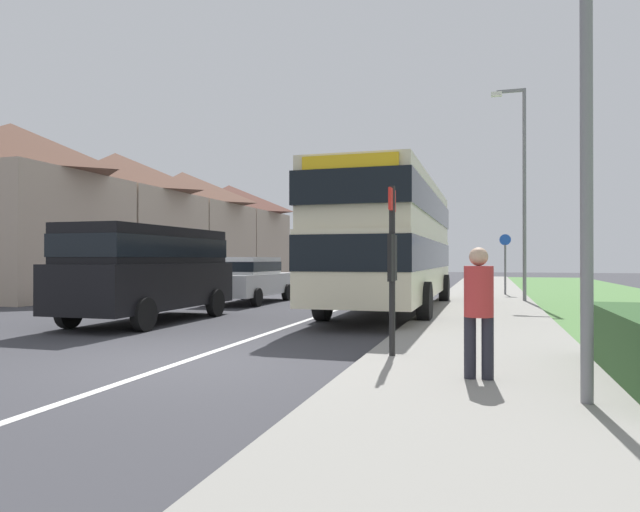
# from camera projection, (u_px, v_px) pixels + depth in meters

# --- Properties ---
(ground_plane) EXTENTS (120.00, 120.00, 0.00)m
(ground_plane) POSITION_uv_depth(u_px,v_px,m) (183.00, 362.00, 8.37)
(ground_plane) COLOR #38383D
(lane_marking_centre) EXTENTS (0.14, 60.00, 0.01)m
(lane_marking_centre) POSITION_uv_depth(u_px,v_px,m) (329.00, 313.00, 16.03)
(lane_marking_centre) COLOR silver
(lane_marking_centre) RESTS_ON ground_plane
(pavement_near_side) EXTENTS (3.20, 68.00, 0.12)m
(pavement_near_side) POSITION_uv_depth(u_px,v_px,m) (482.00, 323.00, 12.91)
(pavement_near_side) COLOR gray
(pavement_near_side) RESTS_ON ground_plane
(double_decker_bus) EXTENTS (2.80, 10.67, 3.70)m
(double_decker_bus) POSITION_uv_depth(u_px,v_px,m) (392.00, 238.00, 16.38)
(double_decker_bus) COLOR beige
(double_decker_bus) RESTS_ON ground_plane
(parked_van_black) EXTENTS (2.11, 5.24, 2.29)m
(parked_van_black) POSITION_uv_depth(u_px,v_px,m) (149.00, 266.00, 13.70)
(parked_van_black) COLOR black
(parked_van_black) RESTS_ON ground_plane
(parked_car_white) EXTENTS (1.91, 4.56, 1.59)m
(parked_car_white) POSITION_uv_depth(u_px,v_px,m) (249.00, 278.00, 19.60)
(parked_car_white) COLOR silver
(parked_car_white) RESTS_ON ground_plane
(pedestrian_at_stop) EXTENTS (0.34, 0.34, 1.67)m
(pedestrian_at_stop) POSITION_uv_depth(u_px,v_px,m) (479.00, 306.00, 6.63)
(pedestrian_at_stop) COLOR #23232D
(pedestrian_at_stop) RESTS_ON ground_plane
(bus_stop_sign) EXTENTS (0.09, 0.52, 2.60)m
(bus_stop_sign) POSITION_uv_depth(u_px,v_px,m) (392.00, 258.00, 8.24)
(bus_stop_sign) COLOR black
(bus_stop_sign) RESTS_ON ground_plane
(cycle_route_sign) EXTENTS (0.44, 0.08, 2.52)m
(cycle_route_sign) POSITION_uv_depth(u_px,v_px,m) (505.00, 262.00, 22.43)
(cycle_route_sign) COLOR slate
(cycle_route_sign) RESTS_ON ground_plane
(street_lamp_mid) EXTENTS (1.14, 0.20, 7.32)m
(street_lamp_mid) POSITION_uv_depth(u_px,v_px,m) (521.00, 180.00, 19.12)
(street_lamp_mid) COLOR slate
(street_lamp_mid) RESTS_ON ground_plane
(house_terrace_far_side) EXTENTS (7.03, 25.57, 6.82)m
(house_terrace_far_side) POSITION_uv_depth(u_px,v_px,m) (152.00, 225.00, 31.14)
(house_terrace_far_side) COLOR tan
(house_terrace_far_side) RESTS_ON ground_plane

